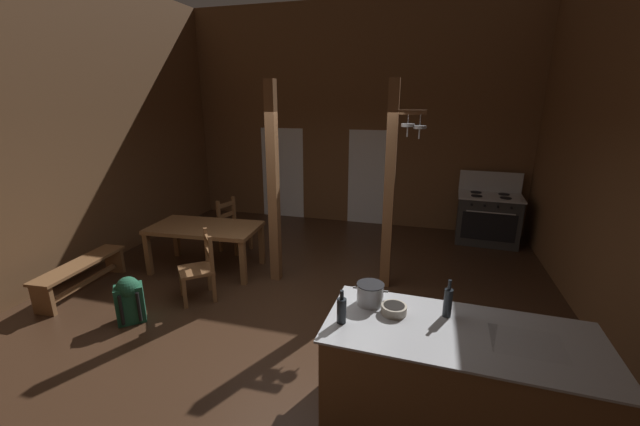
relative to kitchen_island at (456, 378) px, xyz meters
name	(u,v)px	position (x,y,z in m)	size (l,w,h in m)	color
ground_plane	(285,321)	(-1.95, 1.13, -0.49)	(7.97, 9.17, 0.10)	#382316
wall_back	(353,118)	(-1.95, 5.39, 1.85)	(7.97, 0.14, 4.58)	brown
wall_left	(26,128)	(-5.61, 1.13, 1.85)	(0.14, 9.17, 4.58)	brown
glazed_door_back_left	(283,173)	(-3.57, 5.31, 0.58)	(1.00, 0.01, 2.05)	white
glazed_panel_back_right	(367,178)	(-1.60, 5.31, 0.58)	(0.84, 0.01, 2.05)	white
kitchen_island	(456,378)	(0.00, 0.00, 0.00)	(2.19, 1.04, 0.89)	brown
stove_range	(487,218)	(0.83, 4.76, 0.04)	(1.19, 0.88, 1.32)	#303030
support_post_with_pot_rack	(391,184)	(-0.83, 2.39, 1.10)	(0.51, 0.18, 2.93)	brown
support_post_center	(273,186)	(-2.48, 2.16, 1.02)	(0.14, 0.14, 2.93)	brown
dining_table	(205,231)	(-3.68, 2.18, 0.21)	(1.76, 1.01, 0.74)	brown
ladderback_chair_near_window	(233,226)	(-3.68, 3.05, 0.01)	(0.54, 0.54, 0.95)	brown
ladderback_chair_by_post	(200,268)	(-3.24, 1.31, 0.01)	(0.62, 0.62, 0.95)	brown
bench_along_left_wall	(81,271)	(-5.00, 1.02, -0.14)	(0.46, 1.44, 0.44)	brown
backpack	(129,298)	(-3.77, 0.56, -0.13)	(0.39, 0.39, 0.60)	#1E5138
stockpot_on_counter	(370,294)	(-0.77, 0.24, 0.54)	(0.32, 0.25, 0.19)	#B7BABF
mixing_bowl_on_counter	(394,309)	(-0.54, 0.13, 0.48)	(0.22, 0.22, 0.08)	#B2A893
bottle_tall_on_counter	(342,310)	(-0.95, -0.13, 0.56)	(0.08, 0.08, 0.29)	#1E2328
bottle_short_on_counter	(448,302)	(-0.11, 0.21, 0.58)	(0.07, 0.07, 0.34)	#1E2328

